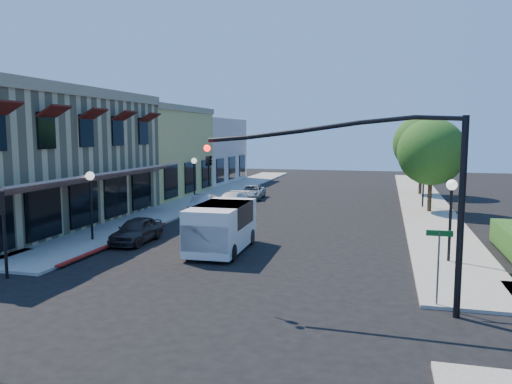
% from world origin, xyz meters
% --- Properties ---
extents(ground, '(120.00, 120.00, 0.00)m').
position_xyz_m(ground, '(0.00, 0.00, 0.00)').
color(ground, black).
rests_on(ground, ground).
extents(sidewalk_left, '(3.50, 50.00, 0.12)m').
position_xyz_m(sidewalk_left, '(-8.75, 27.00, 0.06)').
color(sidewalk_left, gray).
rests_on(sidewalk_left, ground).
extents(sidewalk_right, '(3.50, 50.00, 0.12)m').
position_xyz_m(sidewalk_right, '(8.75, 27.00, 0.06)').
color(sidewalk_right, gray).
rests_on(sidewalk_right, ground).
extents(curb_red_strip, '(0.25, 10.00, 0.06)m').
position_xyz_m(curb_red_strip, '(-6.90, 8.00, 0.00)').
color(curb_red_strip, maroon).
rests_on(curb_red_strip, ground).
extents(corner_brick_building, '(11.77, 18.20, 8.10)m').
position_xyz_m(corner_brick_building, '(-15.45, 11.00, 4.01)').
color(corner_brick_building, tan).
rests_on(corner_brick_building, ground).
extents(yellow_stucco_building, '(10.00, 12.00, 7.60)m').
position_xyz_m(yellow_stucco_building, '(-15.50, 26.00, 3.80)').
color(yellow_stucco_building, tan).
rests_on(yellow_stucco_building, ground).
extents(pink_stucco_building, '(10.00, 12.00, 7.00)m').
position_xyz_m(pink_stucco_building, '(-15.50, 38.00, 3.50)').
color(pink_stucco_building, beige).
rests_on(pink_stucco_building, ground).
extents(street_tree_a, '(4.56, 4.56, 6.48)m').
position_xyz_m(street_tree_a, '(8.80, 22.00, 4.19)').
color(street_tree_a, '#392716').
rests_on(street_tree_a, ground).
extents(street_tree_b, '(4.94, 4.94, 7.02)m').
position_xyz_m(street_tree_b, '(8.80, 32.00, 4.54)').
color(street_tree_b, '#392716').
rests_on(street_tree_b, ground).
extents(signal_mast_arm, '(8.01, 0.39, 6.00)m').
position_xyz_m(signal_mast_arm, '(5.86, 1.50, 4.09)').
color(signal_mast_arm, black).
rests_on(signal_mast_arm, ground).
extents(secondary_signal, '(0.28, 0.42, 3.32)m').
position_xyz_m(secondary_signal, '(-8.00, 1.41, 2.32)').
color(secondary_signal, black).
rests_on(secondary_signal, ground).
extents(street_name_sign, '(0.80, 0.06, 2.50)m').
position_xyz_m(street_name_sign, '(7.50, 2.20, 1.70)').
color(street_name_sign, '#595B5E').
rests_on(street_name_sign, ground).
extents(lamppost_left_near, '(0.44, 0.44, 3.57)m').
position_xyz_m(lamppost_left_near, '(-8.50, 8.00, 2.74)').
color(lamppost_left_near, black).
rests_on(lamppost_left_near, ground).
extents(lamppost_left_far, '(0.44, 0.44, 3.57)m').
position_xyz_m(lamppost_left_far, '(-8.50, 22.00, 2.74)').
color(lamppost_left_far, black).
rests_on(lamppost_left_far, ground).
extents(lamppost_right_near, '(0.44, 0.44, 3.57)m').
position_xyz_m(lamppost_right_near, '(8.50, 8.00, 2.74)').
color(lamppost_right_near, black).
rests_on(lamppost_right_near, ground).
extents(lamppost_right_far, '(0.44, 0.44, 3.57)m').
position_xyz_m(lamppost_right_far, '(8.50, 24.00, 2.74)').
color(lamppost_right_far, black).
rests_on(lamppost_right_far, ground).
extents(white_van, '(2.32, 5.04, 2.21)m').
position_xyz_m(white_van, '(-1.49, 7.69, 1.28)').
color(white_van, silver).
rests_on(white_van, ground).
extents(parked_car_a, '(1.53, 3.73, 1.27)m').
position_xyz_m(parked_car_a, '(-6.20, 8.36, 0.63)').
color(parked_car_a, black).
rests_on(parked_car_a, ground).
extents(parked_car_b, '(1.85, 3.99, 1.27)m').
position_xyz_m(parked_car_b, '(-6.20, 17.78, 0.63)').
color(parked_car_b, '#939497').
rests_on(parked_car_b, ground).
extents(parked_car_c, '(1.92, 4.23, 1.20)m').
position_xyz_m(parked_car_c, '(-4.91, 20.00, 0.60)').
color(parked_car_c, white).
rests_on(parked_car_c, ground).
extents(parked_car_d, '(2.26, 4.24, 1.14)m').
position_xyz_m(parked_car_d, '(-4.97, 26.00, 0.57)').
color(parked_car_d, '#A0A3A5').
rests_on(parked_car_d, ground).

